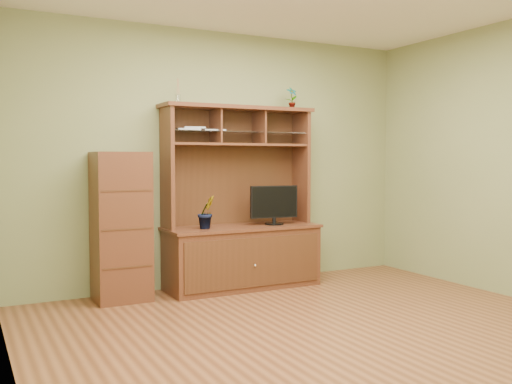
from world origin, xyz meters
TOP-DOWN VIEW (x-y plane):
  - room at (0.00, 0.00)m, footprint 4.54×4.04m
  - media_hutch at (0.09, 1.73)m, footprint 1.66×0.61m
  - monitor at (0.44, 1.65)m, footprint 0.52×0.20m
  - orchid_plant at (-0.33, 1.65)m, footprint 0.22×0.19m
  - top_plant at (0.75, 1.80)m, footprint 0.13×0.09m
  - reed_diffuser at (-0.57, 1.80)m, footprint 0.05×0.05m
  - magazines at (-0.35, 1.80)m, footprint 0.53×0.22m
  - side_cabinet at (-1.17, 1.75)m, footprint 0.51×0.46m

SIDE VIEW (x-z plane):
  - media_hutch at x=0.09m, z-range -0.43..1.47m
  - side_cabinet at x=-1.17m, z-range 0.00..1.41m
  - orchid_plant at x=-0.33m, z-range 0.65..0.99m
  - monitor at x=0.44m, z-range 0.66..1.08m
  - room at x=0.00m, z-range -0.02..2.72m
  - magazines at x=-0.35m, z-range 1.63..1.67m
  - reed_diffuser at x=-0.57m, z-range 1.87..2.12m
  - top_plant at x=0.75m, z-range 1.90..2.14m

